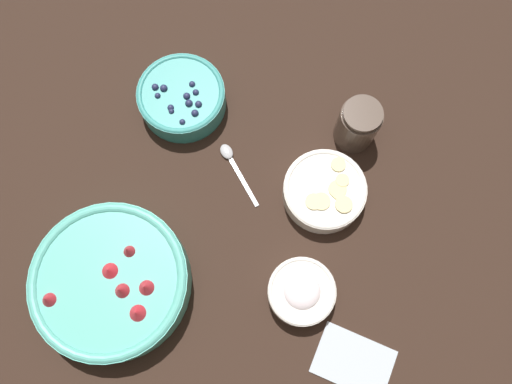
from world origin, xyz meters
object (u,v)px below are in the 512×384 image
Objects in this scene: bowl_blueberries at (182,97)px; bowl_strawberries at (111,281)px; bowl_cream at (301,292)px; bowl_bananas at (325,191)px; jar_chocolate at (357,125)px.

bowl_strawberries is at bearing 80.95° from bowl_blueberries.
bowl_strawberries is at bearing 4.85° from bowl_cream.
bowl_blueberries is 1.11× the size of bowl_bananas.
bowl_bananas is at bearing -148.47° from bowl_strawberries.
bowl_blueberries is 0.43m from bowl_cream.
bowl_cream reaches higher than bowl_bananas.
bowl_strawberries is 0.52m from jar_chocolate.
bowl_blueberries is 0.34m from jar_chocolate.
jar_chocolate is at bearing -109.78° from bowl_bananas.
bowl_strawberries is at bearing 40.94° from jar_chocolate.
bowl_strawberries is 1.78× the size of bowl_bananas.
jar_chocolate is at bearing 176.54° from bowl_blueberries.
bowl_bananas is 1.29× the size of bowl_cream.
bowl_blueberries is 1.43× the size of bowl_cream.
jar_chocolate is (-0.07, -0.31, 0.02)m from bowl_cream.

